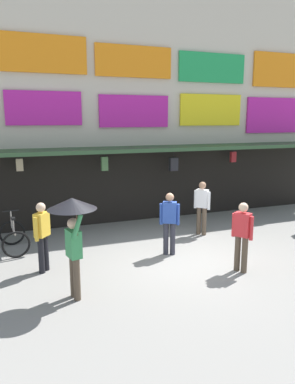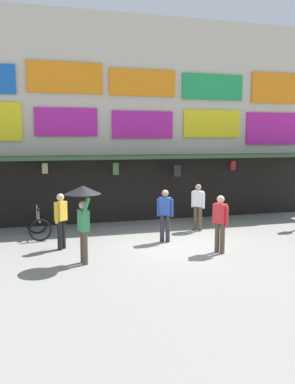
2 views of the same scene
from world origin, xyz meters
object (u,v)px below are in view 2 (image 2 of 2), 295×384
Objects in this scene: bicycle_parked at (39,226)px; pedestrian_in_white at (198,205)px; pedestrian_in_black at (61,218)px; pedestrian_in_green at (220,221)px; pedestrian_with_umbrella at (83,202)px; pedestrian_in_purple at (165,213)px.

bicycle_parked is 5.56m from pedestrian_in_white.
pedestrian_in_black reaches higher than bicycle_parked.
pedestrian_in_white and pedestrian_in_black have the same top height.
pedestrian_in_green is 4.67m from pedestrian_in_black.
pedestrian_in_white reaches higher than bicycle_parked.
pedestrian_with_umbrella is at bearing 179.20° from pedestrian_in_green.
pedestrian_in_white is at bearing 80.01° from pedestrian_in_green.
pedestrian_with_umbrella is (-2.75, -1.56, 0.69)m from pedestrian_in_purple.
pedestrian_with_umbrella reaches higher than pedestrian_in_green.
pedestrian_in_purple is 1.00× the size of pedestrian_in_green.
bicycle_parked is 0.72× the size of pedestrian_in_white.
pedestrian_in_green reaches higher than bicycle_parked.
pedestrian_in_white is at bearing 32.30° from pedestrian_with_umbrella.
pedestrian_in_black is (-4.37, 1.63, 0.00)m from pedestrian_in_green.
pedestrian_in_black is at bearing 179.72° from pedestrian_in_purple.
bicycle_parked is 0.72× the size of pedestrian_in_purple.
pedestrian_in_purple is (3.88, -1.71, 0.55)m from bicycle_parked.
pedestrian_in_green is (5.02, -3.33, 0.55)m from bicycle_parked.
pedestrian_in_white is 2.87m from pedestrian_in_green.
pedestrian_in_purple reaches higher than bicycle_parked.
pedestrian_in_green and pedestrian_in_black have the same top height.
pedestrian_with_umbrella is at bearing -70.96° from bicycle_parked.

